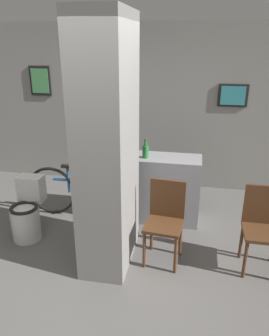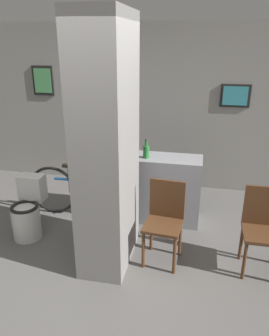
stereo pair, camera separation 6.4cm
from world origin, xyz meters
TOP-DOWN VIEW (x-y plane):
  - ground_plane at (0.00, 0.00)m, footprint 14.00×14.00m
  - wall_back at (-0.00, 2.63)m, footprint 8.00×0.09m
  - pillar_center at (0.11, 0.47)m, footprint 0.51×0.94m
  - counter_shelf at (0.49, 1.42)m, footprint 1.20×0.44m
  - toilet at (-1.01, 0.68)m, footprint 0.35×0.51m
  - chair_near_pillar at (0.71, 0.56)m, footprint 0.43×0.43m
  - chair_by_doorway at (1.74, 0.60)m, footprint 0.40×0.40m
  - bicycle at (-0.43, 1.28)m, footprint 1.75×0.42m
  - bottle_tall at (0.36, 1.36)m, footprint 0.08×0.08m

SIDE VIEW (x-z plane):
  - ground_plane at x=0.00m, z-range 0.00..0.00m
  - toilet at x=-1.01m, z-range -0.05..0.70m
  - bicycle at x=-0.43m, z-range -0.01..0.75m
  - counter_shelf at x=0.49m, z-range 0.00..0.91m
  - chair_near_pillar at x=0.71m, z-range 0.05..0.97m
  - chair_by_doorway at x=1.74m, z-range 0.05..0.97m
  - bottle_tall at x=0.36m, z-range 0.87..1.13m
  - pillar_center at x=0.11m, z-range 0.00..2.60m
  - wall_back at x=0.00m, z-range 0.00..2.60m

